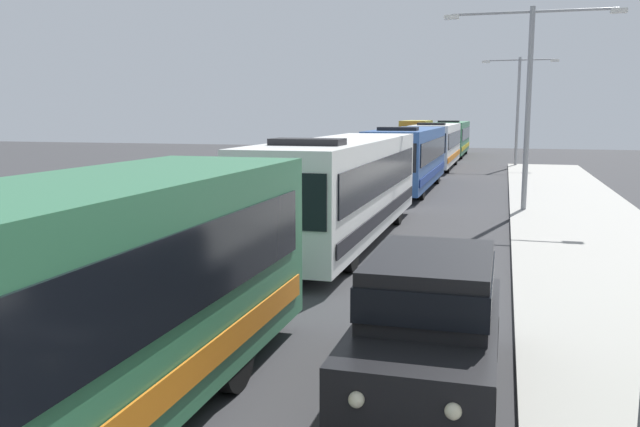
% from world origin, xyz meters
% --- Properties ---
extents(bus_second_in_line, '(2.58, 12.24, 3.21)m').
position_xyz_m(bus_second_in_line, '(-1.30, 23.97, 1.69)').
color(bus_second_in_line, silver).
rests_on(bus_second_in_line, ground_plane).
extents(bus_middle, '(2.58, 11.83, 3.21)m').
position_xyz_m(bus_middle, '(-1.30, 37.78, 1.69)').
color(bus_middle, '#284C8C').
rests_on(bus_middle, ground_plane).
extents(bus_fourth_in_line, '(2.58, 11.77, 3.21)m').
position_xyz_m(bus_fourth_in_line, '(-1.30, 51.49, 1.69)').
color(bus_fourth_in_line, silver).
rests_on(bus_fourth_in_line, ground_plane).
extents(bus_rear, '(2.58, 11.89, 3.21)m').
position_xyz_m(bus_rear, '(-1.30, 64.90, 1.69)').
color(bus_rear, '#33724C').
rests_on(bus_rear, ground_plane).
extents(white_suv, '(1.86, 4.60, 1.90)m').
position_xyz_m(white_suv, '(2.40, 13.86, 1.03)').
color(white_suv, black).
rests_on(white_suv, ground_plane).
extents(box_truck_oncoming, '(2.35, 7.91, 3.15)m').
position_xyz_m(box_truck_oncoming, '(-4.60, 65.23, 1.71)').
color(box_truck_oncoming, maroon).
rests_on(box_truck_oncoming, ground_plane).
extents(streetlamp_mid, '(6.44, 0.28, 7.57)m').
position_xyz_m(streetlamp_mid, '(4.10, 31.26, 4.87)').
color(streetlamp_mid, gray).
rests_on(streetlamp_mid, sidewalk).
extents(streetlamp_far, '(5.18, 0.28, 7.56)m').
position_xyz_m(streetlamp_far, '(4.10, 54.02, 4.78)').
color(streetlamp_far, gray).
rests_on(streetlamp_far, sidewalk).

